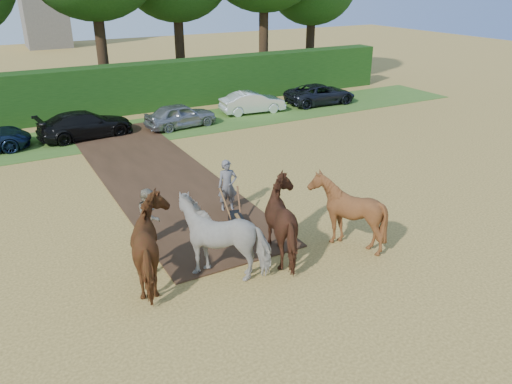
% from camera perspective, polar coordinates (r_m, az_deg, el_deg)
% --- Properties ---
extents(ground, '(120.00, 120.00, 0.00)m').
position_cam_1_polar(ground, '(15.96, -8.54, -7.11)').
color(ground, gold).
rests_on(ground, ground).
extents(earth_strip, '(4.50, 17.00, 0.05)m').
position_cam_1_polar(earth_strip, '(22.39, -11.43, 1.97)').
color(earth_strip, '#472D1C').
rests_on(earth_strip, ground).
extents(grass_verge, '(50.00, 5.00, 0.03)m').
position_cam_1_polar(grass_verge, '(28.55, -18.78, 5.85)').
color(grass_verge, '#38601E').
rests_on(grass_verge, ground).
extents(hedgerow, '(46.00, 1.60, 3.00)m').
position_cam_1_polar(hedgerow, '(32.51, -20.74, 10.34)').
color(hedgerow, '#14380F').
rests_on(hedgerow, ground).
extents(spectator_near, '(1.08, 1.16, 1.90)m').
position_cam_1_polar(spectator_near, '(16.43, -12.05, -2.71)').
color(spectator_near, tan).
rests_on(spectator_near, ground).
extents(plough_team, '(8.14, 5.70, 2.37)m').
position_cam_1_polar(plough_team, '(14.94, 0.11, -3.93)').
color(plough_team, brown).
rests_on(plough_team, ground).
extents(parked_cars, '(35.63, 3.08, 1.45)m').
position_cam_1_polar(parked_cars, '(28.77, -16.43, 7.67)').
color(parked_cars, '#A2A4A9').
rests_on(parked_cars, ground).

